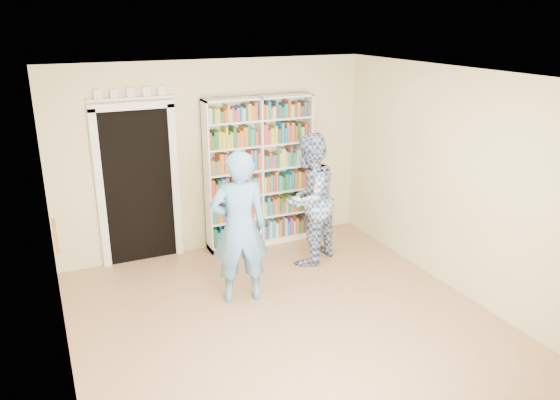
% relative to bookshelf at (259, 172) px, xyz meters
% --- Properties ---
extents(floor, '(5.00, 5.00, 0.00)m').
position_rel_bookshelf_xyz_m(floor, '(-0.60, -2.34, -1.10)').
color(floor, '#AB7953').
rests_on(floor, ground).
extents(ceiling, '(5.00, 5.00, 0.00)m').
position_rel_bookshelf_xyz_m(ceiling, '(-0.60, -2.34, 1.60)').
color(ceiling, white).
rests_on(ceiling, wall_back).
extents(wall_back, '(4.50, 0.00, 4.50)m').
position_rel_bookshelf_xyz_m(wall_back, '(-0.60, 0.16, 0.25)').
color(wall_back, beige).
rests_on(wall_back, floor).
extents(wall_left, '(0.00, 5.00, 5.00)m').
position_rel_bookshelf_xyz_m(wall_left, '(-2.85, -2.34, 0.25)').
color(wall_left, beige).
rests_on(wall_left, floor).
extents(wall_right, '(0.00, 5.00, 5.00)m').
position_rel_bookshelf_xyz_m(wall_right, '(1.65, -2.34, 0.25)').
color(wall_right, beige).
rests_on(wall_right, floor).
extents(bookshelf, '(1.59, 0.30, 2.19)m').
position_rel_bookshelf_xyz_m(bookshelf, '(0.00, 0.00, 0.00)').
color(bookshelf, white).
rests_on(bookshelf, floor).
extents(doorway, '(1.10, 0.08, 2.43)m').
position_rel_bookshelf_xyz_m(doorway, '(-1.70, 0.13, 0.07)').
color(doorway, black).
rests_on(doorway, floor).
extents(wall_art, '(0.03, 0.25, 0.25)m').
position_rel_bookshelf_xyz_m(wall_art, '(-2.83, -2.14, 0.30)').
color(wall_art, brown).
rests_on(wall_art, wall_left).
extents(man_blue, '(0.74, 0.56, 1.84)m').
position_rel_bookshelf_xyz_m(man_blue, '(-0.87, -1.49, -0.18)').
color(man_blue, '#5B92CA').
rests_on(man_blue, floor).
extents(man_plaid, '(1.10, 1.03, 1.80)m').
position_rel_bookshelf_xyz_m(man_plaid, '(0.37, -0.86, -0.20)').
color(man_plaid, '#2B4A86').
rests_on(man_plaid, floor).
extents(paper_sheet, '(0.19, 0.06, 0.27)m').
position_rel_bookshelf_xyz_m(paper_sheet, '(0.47, -1.05, -0.19)').
color(paper_sheet, white).
rests_on(paper_sheet, man_plaid).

